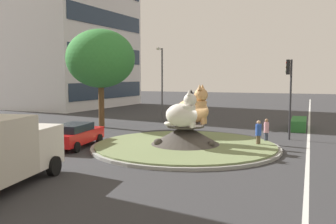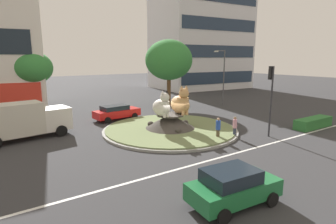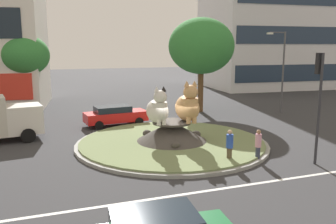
% 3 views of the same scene
% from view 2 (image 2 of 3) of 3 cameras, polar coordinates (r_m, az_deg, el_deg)
% --- Properties ---
extents(ground_plane, '(160.00, 160.00, 0.00)m').
position_cam_2_polar(ground_plane, '(24.11, 0.45, -3.92)').
color(ground_plane, '#333335').
extents(lane_centreline, '(112.00, 0.20, 0.01)m').
position_cam_2_polar(lane_centreline, '(18.84, 13.09, -8.63)').
color(lane_centreline, silver).
rests_on(lane_centreline, ground).
extents(roundabout_island, '(11.76, 11.76, 1.47)m').
position_cam_2_polar(roundabout_island, '(24.00, 0.45, -2.94)').
color(roundabout_island, gray).
rests_on(roundabout_island, ground).
extents(cat_statue_white, '(1.41, 2.26, 2.25)m').
position_cam_2_polar(cat_statue_white, '(22.95, -1.24, 1.18)').
color(cat_statue_white, silver).
rests_on(cat_statue_white, roundabout_island).
extents(cat_statue_calico, '(1.80, 2.62, 2.54)m').
position_cam_2_polar(cat_statue_calico, '(23.92, 2.70, 1.84)').
color(cat_statue_calico, tan).
rests_on(cat_statue_calico, roundabout_island).
extents(traffic_light_mast, '(0.33, 0.46, 5.67)m').
position_cam_2_polar(traffic_light_mast, '(23.20, 20.70, 4.62)').
color(traffic_light_mast, '#2D2D33').
rests_on(traffic_light_mast, ground).
extents(office_tower, '(19.41, 14.30, 24.88)m').
position_cam_2_polar(office_tower, '(59.55, 6.86, 17.13)').
color(office_tower, silver).
rests_on(office_tower, ground).
extents(clipped_hedge_strip, '(4.50, 1.20, 0.90)m').
position_cam_2_polar(clipped_hedge_strip, '(28.36, 28.06, -2.01)').
color(clipped_hedge_strip, '#2D7033').
rests_on(clipped_hedge_strip, ground).
extents(broadleaf_tree_behind_island, '(5.97, 5.97, 8.57)m').
position_cam_2_polar(broadleaf_tree_behind_island, '(35.10, 0.17, 10.80)').
color(broadleaf_tree_behind_island, brown).
rests_on(broadleaf_tree_behind_island, ground).
extents(second_tree_near_tower, '(4.24, 4.24, 7.03)m').
position_cam_2_polar(second_tree_near_tower, '(34.07, -26.42, 8.23)').
color(second_tree_near_tower, brown).
rests_on(second_tree_near_tower, ground).
extents(streetlight_arm, '(2.17, 0.55, 7.29)m').
position_cam_2_polar(streetlight_arm, '(36.85, 11.40, 7.84)').
color(streetlight_arm, '#4C4C51').
rests_on(streetlight_arm, ground).
extents(pedestrian_pink_shirt, '(0.32, 0.32, 1.72)m').
position_cam_2_polar(pedestrian_pink_shirt, '(22.49, 13.77, -2.95)').
color(pedestrian_pink_shirt, '#33384C').
rests_on(pedestrian_pink_shirt, ground).
extents(pedestrian_blue_shirt, '(0.36, 0.36, 1.76)m').
position_cam_2_polar(pedestrian_blue_shirt, '(21.64, 10.43, -3.34)').
color(pedestrian_blue_shirt, brown).
rests_on(pedestrian_blue_shirt, ground).
extents(sedan_on_far_lane, '(4.21, 2.35, 1.66)m').
position_cam_2_polar(sedan_on_far_lane, '(12.56, 13.42, -14.87)').
color(sedan_on_far_lane, '#1E6B38').
rests_on(sedan_on_far_lane, ground).
extents(hatchback_near_shophouse, '(4.87, 2.40, 1.52)m').
position_cam_2_polar(hatchback_near_shophouse, '(28.63, -10.71, -0.01)').
color(hatchback_near_shophouse, red).
rests_on(hatchback_near_shophouse, ground).
extents(delivery_box_truck, '(7.38, 3.21, 2.92)m').
position_cam_2_polar(delivery_box_truck, '(23.98, -28.67, -1.55)').
color(delivery_box_truck, silver).
rests_on(delivery_box_truck, ground).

